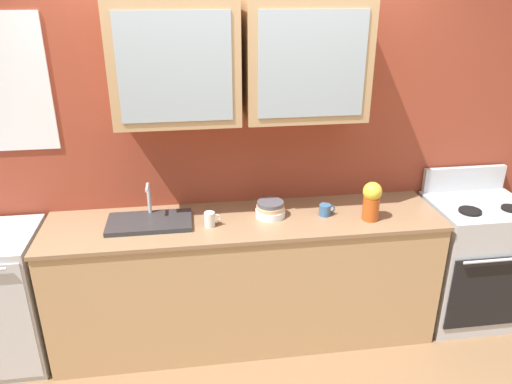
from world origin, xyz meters
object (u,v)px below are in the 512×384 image
object	(u,v)px
sink_faucet	(150,221)
vase	(372,200)
cup_near_bowls	(325,210)
cup_near_sink	(210,219)
bowl_stack	(270,209)
stove_range	(470,261)

from	to	relation	value
sink_faucet	vase	world-z (taller)	vase
sink_faucet	cup_near_bowls	bearing A→B (deg)	-1.59
cup_near_sink	sink_faucet	bearing A→B (deg)	167.84
cup_near_bowls	bowl_stack	bearing A→B (deg)	174.09
cup_near_bowls	stove_range	bearing A→B (deg)	0.50
sink_faucet	cup_near_bowls	xyz separation A→B (m)	(1.14, -0.03, 0.02)
bowl_stack	vase	size ratio (longest dim) A/B	0.76
bowl_stack	cup_near_bowls	distance (m)	0.36
stove_range	vase	world-z (taller)	vase
stove_range	bowl_stack	xyz separation A→B (m)	(-1.48, 0.03, 0.50)
cup_near_sink	cup_near_bowls	xyz separation A→B (m)	(0.76, 0.05, -0.01)
sink_faucet	vase	xyz separation A→B (m)	(1.41, -0.13, 0.12)
bowl_stack	vase	world-z (taller)	vase
bowl_stack	vase	xyz separation A→B (m)	(0.63, -0.14, 0.09)
stove_range	cup_near_bowls	xyz separation A→B (m)	(-1.12, -0.01, 0.49)
bowl_stack	vase	bearing A→B (deg)	-12.22
vase	cup_near_bowls	world-z (taller)	vase
bowl_stack	cup_near_sink	distance (m)	0.41
bowl_stack	vase	distance (m)	0.65
sink_faucet	cup_near_bowls	world-z (taller)	sink_faucet
stove_range	bowl_stack	distance (m)	1.56
cup_near_bowls	sink_faucet	bearing A→B (deg)	178.41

